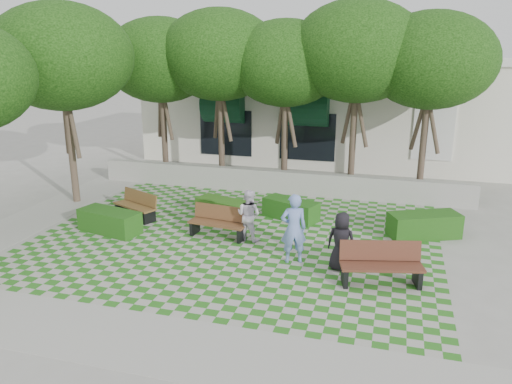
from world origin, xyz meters
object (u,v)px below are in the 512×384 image
(hedge_west, at_px, (110,221))
(person_blue, at_px, (294,229))
(bench_mid, at_px, (219,222))
(bench_east, at_px, (381,265))
(hedge_midleft, at_px, (223,209))
(hedge_east, at_px, (424,225))
(hedge_midright, at_px, (291,209))
(person_white, at_px, (249,215))
(person_dark, at_px, (341,241))
(bench_west, at_px, (136,206))

(hedge_west, xyz_separation_m, person_blue, (6.04, -0.64, 0.61))
(bench_mid, bearing_deg, bench_east, -14.16)
(hedge_midleft, bearing_deg, bench_east, -33.47)
(hedge_east, relative_size, hedge_midright, 1.13)
(person_white, bearing_deg, hedge_east, -147.57)
(bench_mid, distance_m, hedge_east, 6.32)
(person_blue, bearing_deg, bench_east, 143.37)
(bench_mid, relative_size, hedge_midright, 0.98)
(hedge_midright, relative_size, hedge_west, 0.94)
(bench_mid, xyz_separation_m, person_blue, (2.59, -1.22, 0.51))
(person_dark, bearing_deg, hedge_west, 4.26)
(bench_west, height_order, hedge_midleft, bench_west)
(person_dark, bearing_deg, hedge_midright, -49.33)
(bench_mid, xyz_separation_m, person_white, (0.96, 0.01, 0.33))
(bench_west, relative_size, person_dark, 1.14)
(bench_mid, xyz_separation_m, hedge_midright, (1.79, 2.22, -0.13))
(bench_east, relative_size, hedge_midright, 1.11)
(hedge_west, bearing_deg, person_blue, -6.08)
(hedge_east, relative_size, person_dark, 1.36)
(hedge_east, relative_size, person_blue, 1.10)
(bench_west, bearing_deg, hedge_east, 29.46)
(bench_east, bearing_deg, person_blue, 150.50)
(hedge_midleft, relative_size, person_blue, 0.95)
(bench_west, xyz_separation_m, hedge_west, (-0.15, -1.45, -0.08))
(bench_west, bearing_deg, bench_mid, 9.43)
(bench_west, height_order, person_dark, person_dark)
(bench_west, bearing_deg, person_blue, 4.72)
(hedge_east, bearing_deg, bench_east, -107.64)
(hedge_west, bearing_deg, person_white, 7.57)
(bench_east, xyz_separation_m, person_blue, (-2.35, 0.67, 0.46))
(hedge_midright, bearing_deg, hedge_west, -151.96)
(person_dark, xyz_separation_m, person_white, (-2.92, 1.35, 0.00))
(bench_east, xyz_separation_m, bench_mid, (-4.94, 1.88, -0.05))
(person_blue, relative_size, person_dark, 1.23)
(person_blue, height_order, person_dark, person_blue)
(bench_east, xyz_separation_m, hedge_midleft, (-5.42, 3.58, -0.18))
(hedge_midright, bearing_deg, bench_east, -52.52)
(bench_mid, bearing_deg, bench_west, 171.86)
(bench_west, bearing_deg, person_white, 12.83)
(hedge_east, distance_m, hedge_west, 9.80)
(hedge_west, bearing_deg, bench_mid, 9.46)
(bench_mid, distance_m, person_blue, 2.91)
(bench_east, xyz_separation_m, hedge_west, (-8.38, 1.31, -0.15))
(hedge_east, height_order, person_blue, person_blue)
(bench_mid, bearing_deg, person_dark, -12.25)
(person_blue, bearing_deg, person_white, -57.84)
(bench_east, height_order, hedge_west, bench_east)
(bench_east, distance_m, person_blue, 2.48)
(bench_mid, bearing_deg, person_blue, -18.46)
(bench_west, xyz_separation_m, person_dark, (7.18, -2.21, 0.35))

